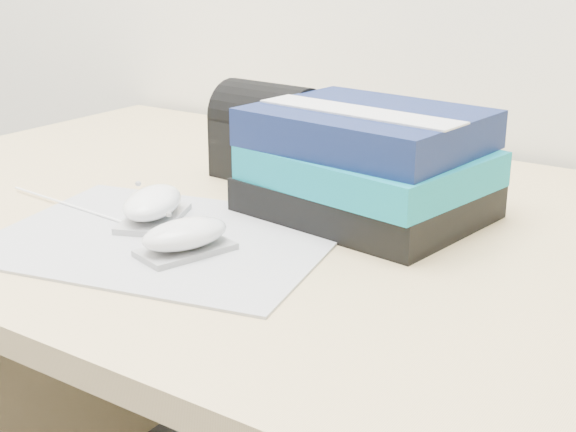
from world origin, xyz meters
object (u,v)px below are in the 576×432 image
Objects in this scene: mouse_rear at (153,205)px; book_stack at (367,164)px; pouch at (268,132)px; mouse_front at (185,237)px; desk at (414,392)px.

book_stack is at bearing 41.48° from mouse_rear.
pouch is at bearing 160.71° from book_stack.
pouch reaches higher than mouse_front.
mouse_front is (-0.16, -0.25, 0.26)m from desk.
mouse_rear is 0.42× the size of book_stack.
mouse_front is at bearing -29.59° from mouse_rear.
book_stack is at bearing -165.73° from desk.
mouse_rear reaches higher than mouse_front.
mouse_front is at bearing -112.40° from book_stack.
book_stack is (-0.07, -0.02, 0.30)m from desk.
desk is at bearing 14.27° from book_stack.
book_stack reaches higher than desk.
desk is at bearing 35.60° from mouse_rear.
mouse_rear is 0.11m from mouse_front.
pouch is at bearing 90.66° from mouse_rear.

